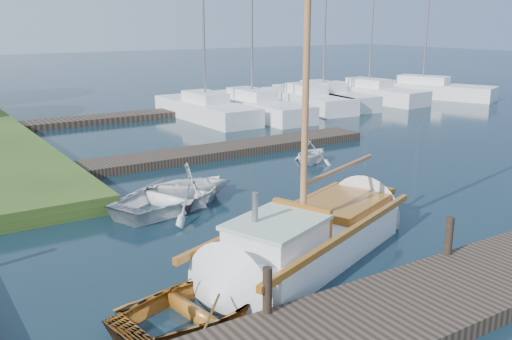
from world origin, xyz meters
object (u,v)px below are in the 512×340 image
tender_a (175,192)px  marina_boat_6 (369,92)px  sailboat (311,240)px  marina_boat_4 (306,98)px  marina_boat_7 (422,88)px  tender_d (311,150)px  mooring_post_1 (267,290)px  dinghy (203,298)px  marina_boat_3 (252,105)px  marina_boat_5 (323,96)px  marina_boat_2 (205,108)px  mooring_post_2 (449,236)px  tender_b (192,179)px

tender_a → marina_boat_6: marina_boat_6 is taller
sailboat → marina_boat_4: marina_boat_4 is taller
tender_a → marina_boat_4: (14.06, 12.32, 0.16)m
sailboat → marina_boat_7: 28.25m
marina_boat_6 → tender_a: bearing=117.6°
tender_a → marina_boat_6: bearing=-78.7°
sailboat → tender_d: sailboat is taller
marina_boat_6 → marina_boat_7: size_ratio=0.80×
tender_a → mooring_post_1: bearing=145.6°
dinghy → marina_boat_3: marina_boat_3 is taller
dinghy → marina_boat_4: marina_boat_4 is taller
tender_d → marina_boat_5: bearing=-62.6°
dinghy → marina_boat_3: 21.56m
tender_d → marina_boat_4: 13.16m
dinghy → tender_d: tender_d is taller
dinghy → marina_boat_7: (25.90, 17.99, 0.23)m
sailboat → marina_boat_3: (9.02, 16.62, 0.22)m
marina_boat_2 → marina_boat_6: marina_boat_2 is taller
sailboat → tender_a: sailboat is taller
mooring_post_1 → marina_boat_6: 28.52m
tender_a → marina_boat_6: size_ratio=0.44×
mooring_post_2 → marina_boat_4: size_ratio=0.08×
sailboat → tender_b: 5.03m
sailboat → marina_boat_5: size_ratio=0.95×
sailboat → tender_d: bearing=30.6°
tender_b → marina_boat_2: 13.66m
marina_boat_6 → tender_d: bearing=124.0°
tender_b → marina_boat_2: size_ratio=0.21×
marina_boat_2 → marina_boat_6: bearing=-89.0°
marina_boat_3 → marina_boat_5: bearing=-80.8°
tender_a → tender_b: tender_b is taller
tender_d → marina_boat_7: (17.55, 10.39, 0.09)m
marina_boat_7 → mooring_post_2: bearing=110.5°
tender_d → marina_boat_6: 17.13m
marina_boat_6 → marina_boat_2: bearing=86.8°
marina_boat_3 → dinghy: bearing=145.1°
dinghy → marina_boat_3: size_ratio=0.31×
tender_b → marina_boat_3: 14.94m
sailboat → marina_boat_4: (13.01, 17.01, 0.23)m
mooring_post_1 → tender_b: 7.40m
dinghy → marina_boat_5: (17.93, 18.67, 0.22)m
dinghy → marina_boat_3: (12.27, 17.73, 0.22)m
marina_boat_4 → marina_boat_2: bearing=97.4°
marina_boat_2 → marina_boat_4: bearing=-90.5°
mooring_post_1 → marina_boat_7: bearing=36.9°
mooring_post_2 → marina_boat_4: (11.05, 19.08, -0.13)m
sailboat → marina_boat_4: 21.42m
tender_b → marina_boat_7: bearing=-45.2°
mooring_post_2 → sailboat: sailboat is taller
dinghy → marina_boat_5: 25.89m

